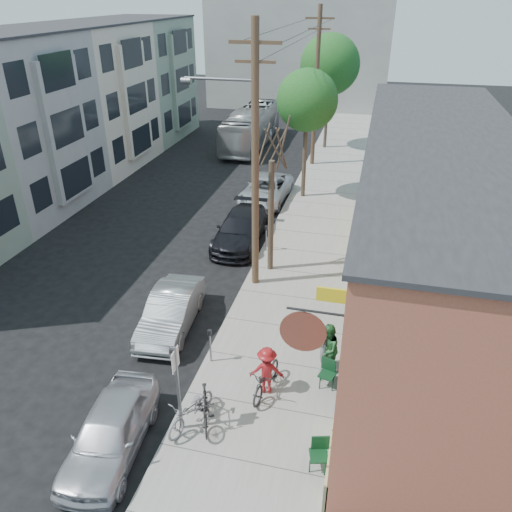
% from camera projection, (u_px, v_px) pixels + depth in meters
% --- Properties ---
extents(ground, '(120.00, 120.00, 0.00)m').
position_uv_depth(ground, '(154.00, 345.00, 17.25)').
color(ground, black).
extents(sidewalk, '(4.50, 58.00, 0.15)m').
position_uv_depth(sidewalk, '(318.00, 227.00, 25.74)').
color(sidewalk, gray).
rests_on(sidewalk, ground).
extents(cafe_building, '(6.60, 20.20, 6.61)m').
position_uv_depth(cafe_building, '(432.00, 226.00, 18.08)').
color(cafe_building, '#A1523C').
rests_on(cafe_building, ground).
extents(apartment_row, '(6.30, 32.00, 9.00)m').
position_uv_depth(apartment_row, '(59.00, 111.00, 29.62)').
color(apartment_row, gray).
rests_on(apartment_row, ground).
extents(end_cap_building, '(18.00, 8.00, 12.00)m').
position_uv_depth(end_cap_building, '(301.00, 44.00, 50.82)').
color(end_cap_building, '#969692').
rests_on(end_cap_building, ground).
extents(sign_post, '(0.07, 0.45, 2.80)m').
position_uv_depth(sign_post, '(177.00, 381.00, 13.03)').
color(sign_post, slate).
rests_on(sign_post, sidewalk).
extents(parking_meter_near, '(0.14, 0.14, 1.24)m').
position_uv_depth(parking_meter_near, '(210.00, 340.00, 15.92)').
color(parking_meter_near, slate).
rests_on(parking_meter_near, sidewalk).
extents(parking_meter_far, '(0.14, 0.14, 1.24)m').
position_uv_depth(parking_meter_far, '(266.00, 234.00, 22.85)').
color(parking_meter_far, slate).
rests_on(parking_meter_far, sidewalk).
extents(utility_pole_near, '(3.57, 0.28, 10.00)m').
position_uv_depth(utility_pole_near, '(254.00, 159.00, 18.26)').
color(utility_pole_near, '#503A28').
rests_on(utility_pole_near, sidewalk).
extents(utility_pole_far, '(1.80, 0.28, 10.00)m').
position_uv_depth(utility_pole_far, '(316.00, 86.00, 32.44)').
color(utility_pole_far, '#503A28').
rests_on(utility_pole_far, sidewalk).
extents(tree_bare, '(0.24, 0.24, 4.83)m').
position_uv_depth(tree_bare, '(271.00, 217.00, 20.61)').
color(tree_bare, '#44392C').
rests_on(tree_bare, sidewalk).
extents(tree_leafy_mid, '(3.33, 3.33, 7.14)m').
position_uv_depth(tree_leafy_mid, '(307.00, 101.00, 26.86)').
color(tree_leafy_mid, '#44392C').
rests_on(tree_leafy_mid, sidewalk).
extents(tree_leafy_far, '(4.28, 4.28, 8.15)m').
position_uv_depth(tree_leafy_far, '(330.00, 65.00, 35.74)').
color(tree_leafy_far, '#44392C').
rests_on(tree_leafy_far, sidewalk).
extents(patio_chair_a, '(0.63, 0.63, 0.88)m').
position_uv_depth(patio_chair_a, '(327.00, 374.00, 15.09)').
color(patio_chair_a, '#0F371C').
rests_on(patio_chair_a, sidewalk).
extents(patio_chair_b, '(0.61, 0.61, 0.88)m').
position_uv_depth(patio_chair_b, '(319.00, 455.00, 12.46)').
color(patio_chair_b, '#0F371C').
rests_on(patio_chair_b, sidewalk).
extents(patron_grey, '(0.48, 0.65, 1.63)m').
position_uv_depth(patron_grey, '(325.00, 347.00, 15.65)').
color(patron_grey, slate).
rests_on(patron_grey, sidewalk).
extents(patron_green, '(0.73, 0.90, 1.74)m').
position_uv_depth(patron_green, '(328.00, 349.00, 15.49)').
color(patron_green, '#2A6A33').
rests_on(patron_green, sidewalk).
extents(cyclist, '(1.10, 0.74, 1.58)m').
position_uv_depth(cyclist, '(267.00, 371.00, 14.72)').
color(cyclist, maroon).
rests_on(cyclist, sidewalk).
extents(cyclist_bike, '(0.97, 2.02, 1.02)m').
position_uv_depth(cyclist_bike, '(267.00, 378.00, 14.86)').
color(cyclist_bike, black).
rests_on(cyclist_bike, sidewalk).
extents(parked_bike_a, '(1.07, 1.83, 1.06)m').
position_uv_depth(parked_bike_a, '(205.00, 407.00, 13.79)').
color(parked_bike_a, black).
rests_on(parked_bike_a, sidewalk).
extents(parked_bike_b, '(1.23, 2.00, 0.99)m').
position_uv_depth(parked_bike_b, '(191.00, 411.00, 13.72)').
color(parked_bike_b, slate).
rests_on(parked_bike_b, sidewalk).
extents(car_0, '(2.04, 4.23, 1.39)m').
position_uv_depth(car_0, '(110.00, 431.00, 13.01)').
color(car_0, '#B4B3BC').
rests_on(car_0, ground).
extents(car_1, '(1.84, 4.37, 1.40)m').
position_uv_depth(car_1, '(171.00, 311.00, 17.88)').
color(car_1, '#A0A5A8').
rests_on(car_1, ground).
extents(car_2, '(2.20, 5.09, 1.46)m').
position_uv_depth(car_2, '(240.00, 229.00, 23.95)').
color(car_2, black).
rests_on(car_2, ground).
extents(car_3, '(2.57, 5.16, 1.41)m').
position_uv_depth(car_3, '(266.00, 190.00, 28.71)').
color(car_3, silver).
rests_on(car_3, ground).
extents(bus, '(2.40, 10.25, 2.85)m').
position_uv_depth(bus, '(251.00, 127.00, 38.89)').
color(bus, silver).
rests_on(bus, ground).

